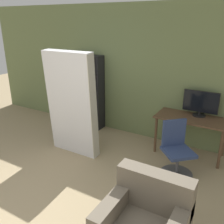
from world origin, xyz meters
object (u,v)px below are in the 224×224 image
at_px(mattress_near, 72,105).
at_px(monitor, 201,103).
at_px(office_chair, 176,154).
at_px(bookshelf, 86,93).

bearing_deg(mattress_near, monitor, 31.02).
height_order(office_chair, mattress_near, mattress_near).
bearing_deg(office_chair, mattress_near, -171.50).
height_order(monitor, mattress_near, mattress_near).
xyz_separation_m(office_chair, bookshelf, (-2.46, 0.93, 0.44)).
bearing_deg(mattress_near, bookshelf, 115.98).
bearing_deg(office_chair, bookshelf, 159.24).
height_order(office_chair, bookshelf, bookshelf).
height_order(bookshelf, mattress_near, mattress_near).
relative_size(office_chair, mattress_near, 0.47).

